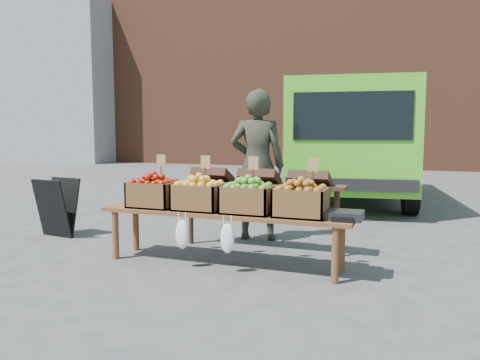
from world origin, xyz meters
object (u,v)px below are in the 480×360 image
at_px(back_table, 260,207).
at_px(crate_golden_apples, 154,194).
at_px(display_bench, 223,238).
at_px(crate_red_apples, 248,199).
at_px(vendor, 257,165).
at_px(chalkboard_sign, 57,207).
at_px(crate_russet_pears, 199,197).
at_px(weighing_scale, 345,215).
at_px(delivery_van, 349,144).
at_px(crate_green_apples, 301,202).

xyz_separation_m(back_table, crate_golden_apples, (-0.99, -0.72, 0.19)).
relative_size(display_bench, crate_red_apples, 5.40).
height_order(vendor, chalkboard_sign, vendor).
height_order(back_table, display_bench, back_table).
xyz_separation_m(display_bench, crate_red_apples, (0.27, 0.00, 0.42)).
xyz_separation_m(crate_russet_pears, weighing_scale, (1.52, 0.00, -0.10)).
xyz_separation_m(vendor, crate_russet_pears, (-0.23, -1.25, -0.25)).
height_order(crate_golden_apples, crate_russet_pears, same).
bearing_deg(delivery_van, crate_green_apples, -95.63).
relative_size(crate_golden_apples, crate_russet_pears, 1.00).
height_order(crate_russet_pears, crate_red_apples, same).
bearing_deg(vendor, crate_red_apples, 94.46).
xyz_separation_m(delivery_van, crate_green_apples, (0.24, -5.26, -0.42)).
bearing_deg(vendor, crate_golden_apples, 48.03).
bearing_deg(weighing_scale, display_bench, 180.00).
xyz_separation_m(back_table, display_bench, (-0.16, -0.72, -0.24)).
bearing_deg(display_bench, weighing_scale, 0.00).
bearing_deg(crate_russet_pears, crate_red_apples, 0.00).
bearing_deg(crate_green_apples, back_table, 132.58).
relative_size(back_table, display_bench, 0.78).
bearing_deg(back_table, crate_russet_pears, -121.33).
bearing_deg(crate_green_apples, crate_golden_apples, 180.00).
bearing_deg(delivery_van, crate_russet_pears, -107.52).
bearing_deg(crate_green_apples, weighing_scale, 0.00).
relative_size(vendor, weighing_scale, 5.67).
distance_m(display_bench, crate_golden_apples, 0.93).
distance_m(vendor, back_table, 0.72).
bearing_deg(vendor, weighing_scale, 126.23).
relative_size(delivery_van, chalkboard_sign, 6.41).
relative_size(chalkboard_sign, crate_red_apples, 1.58).
bearing_deg(crate_green_apples, crate_red_apples, 180.00).
relative_size(crate_red_apples, crate_green_apples, 1.00).
bearing_deg(display_bench, delivery_van, 83.66).
distance_m(crate_russet_pears, crate_green_apples, 1.10).
bearing_deg(vendor, display_bench, 82.11).
bearing_deg(weighing_scale, vendor, 136.04).
bearing_deg(crate_green_apples, chalkboard_sign, 172.46).
xyz_separation_m(vendor, back_table, (0.21, -0.53, -0.44)).
relative_size(crate_golden_apples, crate_green_apples, 1.00).
bearing_deg(crate_red_apples, display_bench, 180.00).
xyz_separation_m(crate_golden_apples, crate_russet_pears, (0.55, 0.00, 0.00)).
bearing_deg(crate_golden_apples, crate_russet_pears, 0.00).
xyz_separation_m(back_table, weighing_scale, (1.09, -0.72, 0.09)).
height_order(delivery_van, back_table, delivery_van).
bearing_deg(crate_russet_pears, delivery_van, 80.72).
bearing_deg(crate_red_apples, vendor, 104.27).
distance_m(display_bench, crate_green_apples, 0.93).
relative_size(crate_golden_apples, weighing_scale, 1.47).
distance_m(back_table, weighing_scale, 1.31).
relative_size(back_table, crate_golden_apples, 4.20).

